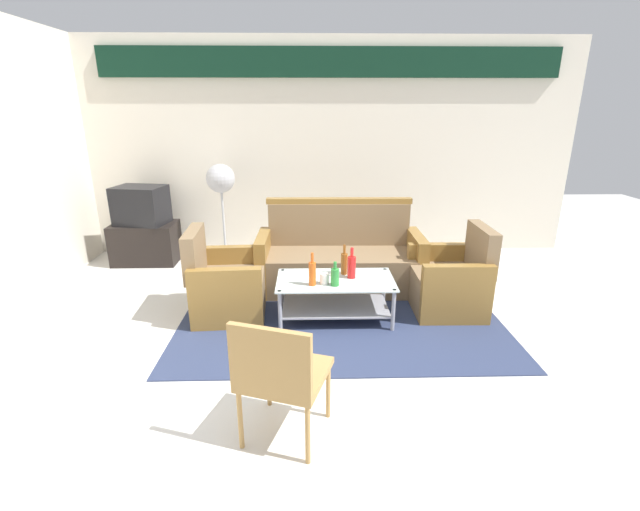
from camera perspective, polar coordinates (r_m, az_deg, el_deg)
ground_plane at (r=3.59m, az=3.58°, el=-14.23°), size 14.00×14.00×0.00m
wall_back at (r=6.08m, az=1.35°, el=14.25°), size 6.52×0.19×2.80m
rug at (r=4.40m, az=2.52°, el=-7.53°), size 3.04×2.18×0.01m
couch at (r=4.93m, az=2.54°, el=-0.68°), size 1.81×0.77×0.96m
armchair_left at (r=4.40m, az=-12.03°, el=-3.91°), size 0.74×0.80×0.85m
armchair_right at (r=4.58m, az=16.45°, el=-3.37°), size 0.71×0.77×0.85m
coffee_table at (r=4.20m, az=1.98°, el=-4.84°), size 1.10×0.60×0.40m
bottle_orange at (r=3.98m, az=-1.00°, el=-2.27°), size 0.07×0.07×0.31m
bottle_brown at (r=4.24m, az=3.14°, el=-0.98°), size 0.06×0.06×0.30m
bottle_green at (r=3.98m, az=1.95°, el=-2.73°), size 0.08×0.08×0.23m
bottle_red at (r=4.16m, az=4.11°, el=-1.42°), size 0.08×0.08×0.30m
cup at (r=4.03m, az=0.58°, el=-3.02°), size 0.08×0.08×0.10m
tv_stand at (r=6.18m, az=-21.56°, el=1.52°), size 0.80×0.50×0.52m
television at (r=6.07m, az=-22.11°, el=6.04°), size 0.67×0.54×0.48m
pedestal_fan at (r=5.79m, az=-12.67°, el=8.96°), size 0.36×0.36×1.27m
wicker_chair at (r=2.65m, az=-5.26°, el=-14.71°), size 0.61×0.61×0.84m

